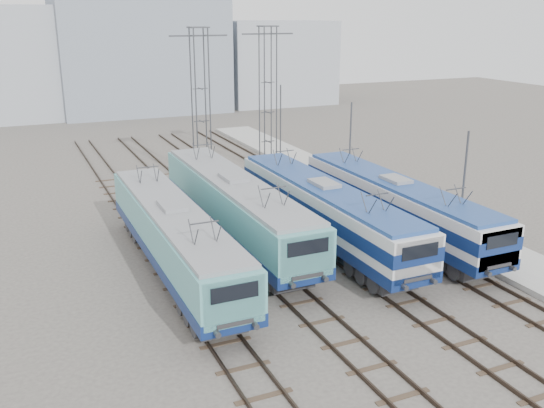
{
  "coord_description": "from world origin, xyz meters",
  "views": [
    {
      "loc": [
        -13.94,
        -22.91,
        12.95
      ],
      "look_at": [
        -0.66,
        7.0,
        2.65
      ],
      "focal_mm": 40.0,
      "sensor_mm": 36.0,
      "label": 1
    }
  ],
  "objects": [
    {
      "name": "mast_mid",
      "position": [
        8.6,
        14.0,
        3.5
      ],
      "size": [
        0.12,
        0.12,
        7.0
      ],
      "primitive_type": "cylinder",
      "color": "#3F4247",
      "rests_on": "ground"
    },
    {
      "name": "catenary_tower_west",
      "position": [
        0.0,
        22.0,
        6.64
      ],
      "size": [
        4.5,
        1.2,
        12.0
      ],
      "color": "#3F4247",
      "rests_on": "ground"
    },
    {
      "name": "building_center",
      "position": [
        4.0,
        62.0,
        9.0
      ],
      "size": [
        22.0,
        14.0,
        18.0
      ],
      "primitive_type": "cube",
      "color": "gray",
      "rests_on": "ground"
    },
    {
      "name": "locomotive_center_right",
      "position": [
        2.25,
        6.06,
        2.28
      ],
      "size": [
        2.82,
        17.85,
        3.36
      ],
      "color": "navy",
      "rests_on": "ground"
    },
    {
      "name": "catenary_tower_east",
      "position": [
        6.5,
        24.0,
        6.64
      ],
      "size": [
        4.5,
        1.2,
        12.0
      ],
      "color": "#3F4247",
      "rests_on": "ground"
    },
    {
      "name": "locomotive_far_left",
      "position": [
        -6.75,
        5.45,
        2.21
      ],
      "size": [
        2.81,
        17.74,
        3.34
      ],
      "color": "navy",
      "rests_on": "ground"
    },
    {
      "name": "building_east",
      "position": [
        24.0,
        62.0,
        6.0
      ],
      "size": [
        16.0,
        12.0,
        12.0
      ],
      "primitive_type": "cube",
      "color": "#99A0AB",
      "rests_on": "ground"
    },
    {
      "name": "ground",
      "position": [
        0.0,
        0.0,
        0.0
      ],
      "size": [
        160.0,
        160.0,
        0.0
      ],
      "primitive_type": "plane",
      "color": "#514C47"
    },
    {
      "name": "platform",
      "position": [
        10.2,
        8.0,
        0.15
      ],
      "size": [
        4.0,
        70.0,
        0.3
      ],
      "primitive_type": "cube",
      "color": "#9E9E99",
      "rests_on": "ground"
    },
    {
      "name": "mast_front",
      "position": [
        8.6,
        2.0,
        3.5
      ],
      "size": [
        0.12,
        0.12,
        7.0
      ],
      "primitive_type": "cylinder",
      "color": "#3F4247",
      "rests_on": "ground"
    },
    {
      "name": "locomotive_far_right",
      "position": [
        6.75,
        5.49,
        2.21
      ],
      "size": [
        2.74,
        17.29,
        3.25
      ],
      "color": "navy",
      "rests_on": "ground"
    },
    {
      "name": "locomotive_center_left",
      "position": [
        -2.25,
        8.63,
        2.33
      ],
      "size": [
        2.97,
        18.79,
        3.54
      ],
      "color": "navy",
      "rests_on": "ground"
    },
    {
      "name": "mast_rear",
      "position": [
        8.6,
        26.0,
        3.5
      ],
      "size": [
        0.12,
        0.12,
        7.0
      ],
      "primitive_type": "cylinder",
      "color": "#3F4247",
      "rests_on": "ground"
    }
  ]
}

